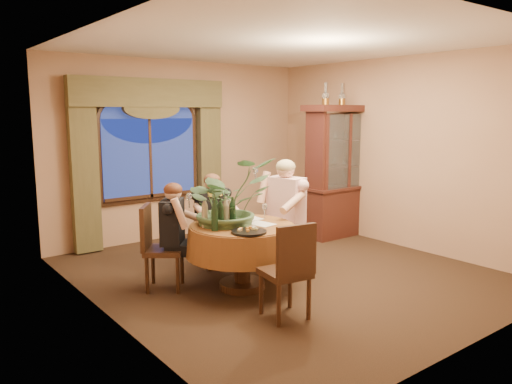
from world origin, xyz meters
TOP-DOWN VIEW (x-y plane):
  - floor at (0.00, 0.00)m, footprint 5.00×5.00m
  - wall_back at (0.00, 2.50)m, footprint 4.50×0.00m
  - wall_right at (2.25, 0.00)m, footprint 0.00×5.00m
  - ceiling at (0.00, 0.00)m, footprint 5.00×5.00m
  - window at (-0.60, 2.43)m, footprint 1.62×0.10m
  - arched_transom at (-0.60, 2.43)m, footprint 1.60×0.06m
  - drapery_left at (-1.63, 2.38)m, footprint 0.38×0.14m
  - drapery_right at (0.43, 2.38)m, footprint 0.38×0.14m
  - swag_valance at (-0.60, 2.35)m, footprint 2.45×0.16m
  - dining_table at (-0.73, -0.15)m, footprint 1.52×1.52m
  - china_cabinet at (2.00, 0.93)m, footprint 1.30×0.52m
  - oil_lamp_left at (1.64, 0.93)m, footprint 0.11×0.11m
  - oil_lamp_center at (2.00, 0.93)m, footprint 0.11×0.11m
  - oil_lamp_right at (2.37, 0.93)m, footprint 0.11×0.11m
  - chair_right at (0.07, 0.14)m, footprint 0.54×0.54m
  - chair_back_right at (-0.48, 0.73)m, footprint 0.52×0.52m
  - chair_back at (-1.44, 0.38)m, footprint 0.59×0.59m
  - chair_front_left at (-0.88, -1.05)m, footprint 0.48×0.48m
  - person_pink at (0.10, 0.06)m, footprint 0.58×0.61m
  - person_back at (-1.34, 0.35)m, footprint 0.59×0.59m
  - person_scarf at (-0.60, 0.69)m, footprint 0.50×0.47m
  - stoneware_vase at (-0.81, -0.00)m, footprint 0.15×0.15m
  - centerpiece_plant at (-0.83, -0.00)m, footprint 1.00×1.11m
  - olive_bowl at (-0.71, -0.16)m, footprint 0.17×0.17m
  - cheese_platter at (-0.91, -0.51)m, footprint 0.37×0.37m
  - wine_bottle_0 at (-0.94, -0.13)m, footprint 0.07×0.07m
  - wine_bottle_1 at (-0.98, 0.02)m, footprint 0.07×0.07m
  - wine_bottle_2 at (-1.14, -0.21)m, footprint 0.07×0.07m
  - wine_bottle_3 at (-1.04, -0.17)m, footprint 0.07×0.07m
  - wine_bottle_4 at (-0.87, -0.17)m, footprint 0.07×0.07m
  - wine_bottle_5 at (-1.14, -0.02)m, footprint 0.07×0.07m
  - tasting_paper_0 at (-0.55, -0.27)m, footprint 0.26×0.33m
  - tasting_paper_1 at (-0.47, 0.06)m, footprint 0.22×0.31m
  - tasting_paper_2 at (-0.81, -0.41)m, footprint 0.28×0.34m
  - wine_glass_person_pink at (-0.33, -0.05)m, footprint 0.07×0.07m
  - wine_glass_person_back at (-1.06, 0.12)m, footprint 0.07×0.07m
  - wine_glass_person_scarf at (-0.67, 0.27)m, footprint 0.07×0.07m

SIDE VIEW (x-z plane):
  - floor at x=0.00m, z-range 0.00..0.00m
  - dining_table at x=-0.73m, z-range 0.00..0.75m
  - chair_right at x=0.07m, z-range 0.00..0.96m
  - chair_back_right at x=-0.48m, z-range 0.00..0.96m
  - chair_back at x=-1.44m, z-range 0.00..0.96m
  - chair_front_left at x=-0.88m, z-range 0.00..0.96m
  - person_back at x=-1.34m, z-range 0.00..1.22m
  - person_scarf at x=-0.60m, z-range 0.00..1.24m
  - person_pink at x=0.10m, z-range 0.00..1.43m
  - tasting_paper_0 at x=-0.55m, z-range 0.75..0.76m
  - tasting_paper_1 at x=-0.47m, z-range 0.75..0.76m
  - tasting_paper_2 at x=-0.81m, z-range 0.75..0.76m
  - cheese_platter at x=-0.91m, z-range 0.75..0.77m
  - olive_bowl at x=-0.71m, z-range 0.75..0.80m
  - wine_glass_person_pink at x=-0.33m, z-range 0.75..0.93m
  - wine_glass_person_back at x=-1.06m, z-range 0.75..0.93m
  - wine_glass_person_scarf at x=-0.67m, z-range 0.75..0.93m
  - stoneware_vase at x=-0.81m, z-range 0.75..1.02m
  - wine_bottle_0 at x=-0.94m, z-range 0.75..1.08m
  - wine_bottle_1 at x=-0.98m, z-range 0.75..1.08m
  - wine_bottle_2 at x=-1.14m, z-range 0.75..1.08m
  - wine_bottle_3 at x=-1.04m, z-range 0.75..1.08m
  - wine_bottle_4 at x=-0.87m, z-range 0.75..1.08m
  - wine_bottle_5 at x=-1.14m, z-range 0.75..1.08m
  - china_cabinet at x=2.00m, z-range 0.00..2.10m
  - drapery_left at x=-1.63m, z-range 0.02..2.34m
  - drapery_right at x=0.43m, z-range 0.02..2.34m
  - window at x=-0.60m, z-range 0.64..1.96m
  - centerpiece_plant at x=-0.83m, z-range 0.95..1.82m
  - wall_back at x=0.00m, z-range -0.85..3.65m
  - wall_right at x=2.25m, z-range -1.10..3.90m
  - arched_transom at x=-0.60m, z-range 1.86..2.30m
  - oil_lamp_left at x=1.64m, z-range 2.10..2.44m
  - oil_lamp_center at x=2.00m, z-range 2.10..2.44m
  - oil_lamp_right at x=2.37m, z-range 2.10..2.44m
  - swag_valance at x=-0.60m, z-range 2.07..2.49m
  - ceiling at x=0.00m, z-range 2.80..2.80m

